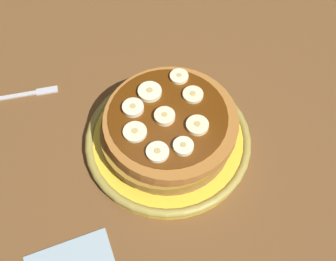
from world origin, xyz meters
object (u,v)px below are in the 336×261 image
banana_slice_0 (163,116)px  banana_slice_3 (158,152)px  banana_slice_5 (135,132)px  banana_slice_8 (179,77)px  banana_slice_1 (183,147)px  banana_slice_6 (197,126)px  pancake_stack (169,129)px  banana_slice_4 (150,92)px  fork (23,94)px  banana_slice_2 (133,108)px  plate (168,140)px  banana_slice_7 (194,96)px

banana_slice_0 → banana_slice_3: banana_slice_0 is taller
banana_slice_5 → banana_slice_8: size_ratio=1.17×
banana_slice_1 → banana_slice_6: bearing=105.2°
pancake_stack → banana_slice_3: 6.55cm
banana_slice_4 → banana_slice_5: size_ratio=1.05×
pancake_stack → banana_slice_5: 6.02cm
banana_slice_0 → fork: 26.25cm
banana_slice_2 → plate: bearing=34.1°
banana_slice_5 → banana_slice_6: bearing=52.9°
banana_slice_5 → banana_slice_3: bearing=1.0°
banana_slice_2 → banana_slice_3: banana_slice_2 is taller
pancake_stack → banana_slice_6: bearing=24.1°
banana_slice_0 → banana_slice_2: size_ratio=0.95×
banana_slice_5 → banana_slice_8: (-2.71, 10.87, 0.01)cm
plate → banana_slice_7: banana_slice_7 is taller
banana_slice_0 → banana_slice_7: bearing=84.8°
banana_slice_4 → banana_slice_8: banana_slice_4 is taller
plate → banana_slice_1: 8.64cm
banana_slice_3 → banana_slice_4: banana_slice_4 is taller
banana_slice_2 → banana_slice_5: 3.89cm
banana_slice_5 → banana_slice_6: size_ratio=1.05×
pancake_stack → banana_slice_4: banana_slice_4 is taller
banana_slice_1 → banana_slice_3: banana_slice_1 is taller
banana_slice_3 → banana_slice_6: size_ratio=0.98×
plate → banana_slice_5: size_ratio=7.73×
banana_slice_8 → fork: (-19.51, -16.56, -7.52)cm
banana_slice_1 → banana_slice_3: size_ratio=0.90×
banana_slice_1 → banana_slice_6: 3.75cm
plate → banana_slice_4: bearing=170.4°
plate → banana_slice_3: 8.98cm
pancake_stack → banana_slice_2: size_ratio=6.47×
banana_slice_6 → banana_slice_5: bearing=-127.1°
banana_slice_2 → banana_slice_7: banana_slice_2 is taller
banana_slice_3 → banana_slice_5: size_ratio=0.94×
banana_slice_0 → fork: (-22.95, -10.18, -7.66)cm
banana_slice_1 → fork: 30.51cm
banana_slice_0 → banana_slice_1: 5.47cm
banana_slice_3 → fork: banana_slice_3 is taller
banana_slice_2 → fork: bearing=-157.1°
banana_slice_6 → banana_slice_0: bearing=-153.2°
banana_slice_5 → banana_slice_2: bearing=142.4°
banana_slice_6 → banana_slice_8: 8.81cm
plate → banana_slice_8: (-3.69, 5.75, 6.62)cm
banana_slice_7 → banana_slice_5: bearing=-97.1°
banana_slice_4 → banana_slice_5: banana_slice_4 is taller
banana_slice_1 → banana_slice_0: bearing=164.6°
fork → banana_slice_3: bearing=12.3°
plate → banana_slice_5: (-0.98, -5.12, 6.60)cm
banana_slice_6 → banana_slice_7: bearing=138.9°
pancake_stack → banana_slice_1: banana_slice_1 is taller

